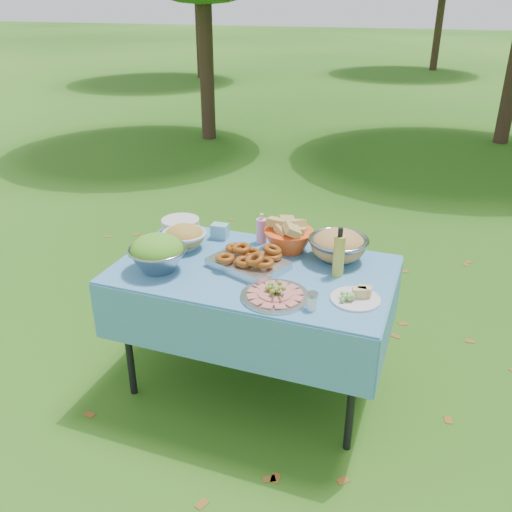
{
  "coord_description": "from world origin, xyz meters",
  "views": [
    {
      "loc": [
        0.89,
        -2.41,
        2.07
      ],
      "look_at": [
        0.01,
        0.0,
        0.83
      ],
      "focal_mm": 38.0,
      "sensor_mm": 36.0,
      "label": 1
    }
  ],
  "objects": [
    {
      "name": "shaker",
      "position": [
        0.4,
        -0.3,
        0.8
      ],
      "size": [
        0.06,
        0.06,
        0.08
      ],
      "primitive_type": "cylinder",
      "rotation": [
        0.0,
        0.0,
        0.04
      ],
      "color": "white",
      "rests_on": "picnic_table"
    },
    {
      "name": "ground",
      "position": [
        0.0,
        0.0,
        0.0
      ],
      "size": [
        80.0,
        80.0,
        0.0
      ],
      "primitive_type": "plane",
      "color": "#133C0B",
      "rests_on": "ground"
    },
    {
      "name": "oil_bottle",
      "position": [
        0.44,
        0.07,
        0.89
      ],
      "size": [
        0.08,
        0.08,
        0.26
      ],
      "primitive_type": "cylinder",
      "rotation": [
        0.0,
        0.0,
        0.41
      ],
      "color": "gold",
      "rests_on": "picnic_table"
    },
    {
      "name": "sanitizer_bottle",
      "position": [
        -0.07,
        0.33,
        0.85
      ],
      "size": [
        0.07,
        0.07,
        0.18
      ],
      "primitive_type": "cylinder",
      "rotation": [
        0.0,
        0.0,
        0.09
      ],
      "color": "pink",
      "rests_on": "picnic_table"
    },
    {
      "name": "pasta_bowl_white",
      "position": [
        -0.46,
        0.11,
        0.83
      ],
      "size": [
        0.31,
        0.31,
        0.14
      ],
      "primitive_type": null,
      "rotation": [
        0.0,
        0.0,
        -0.32
      ],
      "color": "silver",
      "rests_on": "picnic_table"
    },
    {
      "name": "salad_bowl",
      "position": [
        -0.46,
        -0.19,
        0.86
      ],
      "size": [
        0.34,
        0.34,
        0.2
      ],
      "primitive_type": null,
      "rotation": [
        0.0,
        0.0,
        0.13
      ],
      "color": "#95989E",
      "rests_on": "picnic_table"
    },
    {
      "name": "picnic_table",
      "position": [
        0.0,
        0.0,
        0.38
      ],
      "size": [
        1.46,
        0.86,
        0.76
      ],
      "primitive_type": "cube",
      "color": "#84D5FF",
      "rests_on": "ground"
    },
    {
      "name": "bread_bowl",
      "position": [
        0.11,
        0.28,
        0.85
      ],
      "size": [
        0.37,
        0.37,
        0.19
      ],
      "primitive_type": null,
      "rotation": [
        0.0,
        0.0,
        -0.43
      ],
      "color": "#FB541B",
      "rests_on": "picnic_table"
    },
    {
      "name": "cheese_plate",
      "position": [
        0.57,
        -0.15,
        0.79
      ],
      "size": [
        0.25,
        0.25,
        0.06
      ],
      "primitive_type": "cylinder",
      "rotation": [
        0.0,
        0.0,
        0.06
      ],
      "color": "silver",
      "rests_on": "picnic_table"
    },
    {
      "name": "pasta_bowl_steel",
      "position": [
        0.39,
        0.26,
        0.85
      ],
      "size": [
        0.32,
        0.32,
        0.17
      ],
      "primitive_type": null,
      "rotation": [
        0.0,
        0.0,
        -0.0
      ],
      "color": "#95989E",
      "rests_on": "picnic_table"
    },
    {
      "name": "wipes_box",
      "position": [
        -0.33,
        0.31,
        0.8
      ],
      "size": [
        0.1,
        0.08,
        0.09
      ],
      "primitive_type": "cube",
      "rotation": [
        0.0,
        0.0,
        0.06
      ],
      "color": "#7FBBD4",
      "rests_on": "picnic_table"
    },
    {
      "name": "charcuterie_platter",
      "position": [
        0.2,
        -0.25,
        0.8
      ],
      "size": [
        0.43,
        0.43,
        0.08
      ],
      "primitive_type": "cylinder",
      "rotation": [
        0.0,
        0.0,
        0.36
      ],
      "color": "#B8BAC0",
      "rests_on": "picnic_table"
    },
    {
      "name": "fried_tray",
      "position": [
        -0.03,
        -0.0,
        0.81
      ],
      "size": [
        0.46,
        0.39,
        0.09
      ],
      "primitive_type": "cube",
      "rotation": [
        0.0,
        0.0,
        -0.36
      ],
      "color": "#B9BABF",
      "rests_on": "picnic_table"
    },
    {
      "name": "plate_stack",
      "position": [
        -0.59,
        0.31,
        0.8
      ],
      "size": [
        0.27,
        0.27,
        0.08
      ],
      "primitive_type": "cylinder",
      "rotation": [
        0.0,
        0.0,
        0.18
      ],
      "color": "silver",
      "rests_on": "picnic_table"
    }
  ]
}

